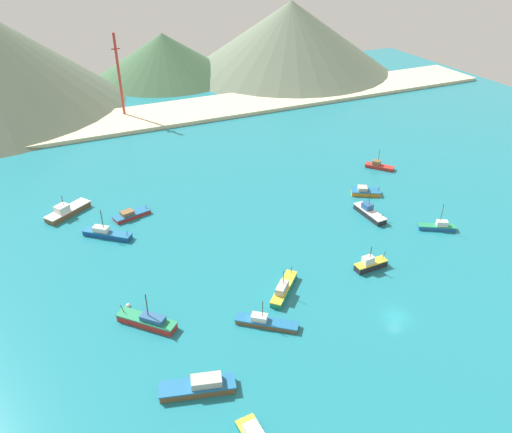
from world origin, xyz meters
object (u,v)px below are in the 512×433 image
at_px(fishing_boat_2, 369,212).
at_px(fishing_boat_5, 370,264).
at_px(fishing_boat_6, 438,226).
at_px(buoy_0, 128,306).
at_px(fishing_boat_8, 266,322).
at_px(fishing_boat_7, 67,211).
at_px(fishing_boat_10, 131,214).
at_px(fishing_boat_0, 148,321).
at_px(radio_tower, 119,76).
at_px(fishing_boat_1, 199,386).
at_px(fishing_boat_3, 379,166).
at_px(fishing_boat_4, 365,191).
at_px(fishing_boat_9, 284,289).
at_px(fishing_boat_12, 106,233).

distance_m(fishing_boat_2, fishing_boat_5, 20.66).
xyz_separation_m(fishing_boat_6, buoy_0, (-68.02, 2.95, -0.60)).
height_order(fishing_boat_2, fishing_boat_8, fishing_boat_2).
bearing_deg(fishing_boat_7, fishing_boat_5, -42.33).
distance_m(fishing_boat_7, fishing_boat_10, 15.12).
height_order(fishing_boat_0, radio_tower, radio_tower).
distance_m(fishing_boat_1, fishing_boat_6, 65.74).
relative_size(fishing_boat_3, radio_tower, 0.26).
distance_m(fishing_boat_6, fishing_boat_7, 84.41).
relative_size(fishing_boat_5, fishing_boat_7, 0.62).
bearing_deg(fishing_boat_6, fishing_boat_8, -166.39).
bearing_deg(fishing_boat_4, radio_tower, 117.48).
height_order(fishing_boat_9, fishing_boat_12, fishing_boat_12).
bearing_deg(buoy_0, fishing_boat_7, 98.47).
bearing_deg(fishing_boat_9, fishing_boat_3, 37.02).
relative_size(fishing_boat_1, fishing_boat_7, 1.05).
bearing_deg(fishing_boat_12, fishing_boat_10, 42.10).
bearing_deg(fishing_boat_10, fishing_boat_6, -29.18).
bearing_deg(fishing_boat_7, radio_tower, 66.45).
bearing_deg(buoy_0, fishing_boat_10, 76.28).
height_order(fishing_boat_1, fishing_boat_9, fishing_boat_9).
relative_size(fishing_boat_0, buoy_0, 11.58).
xyz_separation_m(fishing_boat_2, fishing_boat_4, (5.40, 9.30, -0.20)).
relative_size(fishing_boat_4, buoy_0, 9.42).
bearing_deg(fishing_boat_10, radio_tower, 78.99).
bearing_deg(fishing_boat_10, fishing_boat_1, -92.27).
distance_m(fishing_boat_6, fishing_boat_10, 69.29).
bearing_deg(fishing_boat_10, fishing_boat_7, 150.90).
relative_size(fishing_boat_6, fishing_boat_7, 0.71).
distance_m(fishing_boat_5, fishing_boat_9, 18.92).
height_order(fishing_boat_3, fishing_boat_10, fishing_boat_3).
bearing_deg(fishing_boat_2, fishing_boat_0, -165.54).
xyz_separation_m(fishing_boat_9, buoy_0, (-26.86, 8.21, -0.76)).
bearing_deg(fishing_boat_10, fishing_boat_8, -74.41).
xyz_separation_m(fishing_boat_3, fishing_boat_7, (-81.10, 9.78, 0.25)).
xyz_separation_m(fishing_boat_1, fishing_boat_6, (62.63, 19.97, -0.15)).
relative_size(fishing_boat_2, fishing_boat_8, 0.96).
xyz_separation_m(fishing_boat_4, buoy_0, (-63.10, -17.49, -0.59)).
height_order(fishing_boat_12, buoy_0, fishing_boat_12).
xyz_separation_m(fishing_boat_3, fishing_boat_6, (-7.39, -31.36, 0.04)).
height_order(fishing_boat_3, fishing_boat_6, fishing_boat_6).
distance_m(fishing_boat_5, fishing_boat_6, 22.97).
bearing_deg(fishing_boat_6, fishing_boat_4, 103.55).
bearing_deg(fishing_boat_8, fishing_boat_3, 37.86).
height_order(fishing_boat_2, fishing_boat_7, fishing_boat_2).
height_order(fishing_boat_1, fishing_boat_4, fishing_boat_1).
height_order(fishing_boat_6, buoy_0, fishing_boat_6).
relative_size(fishing_boat_9, radio_tower, 0.31).
relative_size(fishing_boat_8, fishing_boat_10, 1.10).
relative_size(fishing_boat_1, fishing_boat_8, 1.17).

